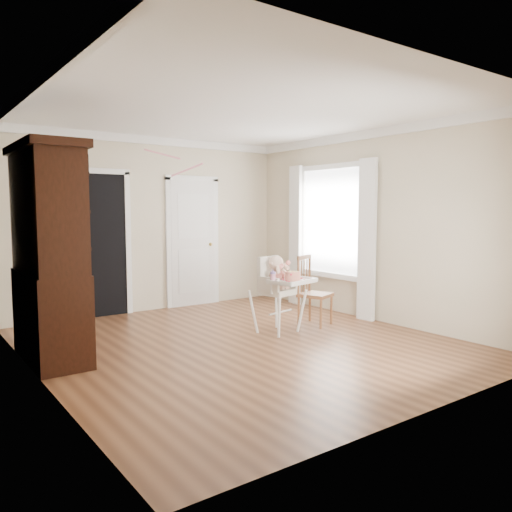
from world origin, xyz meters
TOP-DOWN VIEW (x-y plane):
  - floor at (0.00, 0.00)m, footprint 5.00×5.00m
  - ceiling at (0.00, 0.00)m, footprint 5.00×5.00m
  - wall_back at (0.00, 2.50)m, footprint 4.50×0.00m
  - wall_left at (-2.25, 0.00)m, footprint 0.00×5.00m
  - wall_right at (2.25, 0.00)m, footprint 0.00×5.00m
  - crown_molding at (0.00, 0.00)m, footprint 4.50×5.00m
  - doorway at (-0.90, 2.48)m, footprint 1.06×0.05m
  - closet_door at (0.70, 2.48)m, footprint 0.96×0.09m
  - window_right at (2.18, 0.80)m, footprint 0.13×1.84m
  - high_chair at (0.67, 0.18)m, footprint 0.70×0.81m
  - baby at (0.66, 0.21)m, footprint 0.32×0.24m
  - cake at (0.72, -0.04)m, footprint 0.25×0.25m
  - sippy_cup at (0.46, 0.02)m, footprint 0.07×0.07m
  - china_cabinet at (-1.99, 0.67)m, footprint 0.59×1.33m
  - dining_chair at (1.34, 0.24)m, footprint 0.50×0.50m
  - streamer at (-0.42, 1.22)m, footprint 0.35×0.38m

SIDE VIEW (x-z plane):
  - floor at x=0.00m, z-range 0.00..0.00m
  - dining_chair at x=1.34m, z-range -0.03..0.92m
  - high_chair at x=0.67m, z-range 0.12..1.12m
  - cake at x=0.72m, z-range 0.69..0.81m
  - sippy_cup at x=0.46m, z-range 0.68..0.84m
  - baby at x=0.66m, z-range 0.54..0.99m
  - closet_door at x=0.70m, z-range -0.04..2.09m
  - doorway at x=-0.90m, z-range 0.00..2.22m
  - china_cabinet at x=-1.99m, z-range 0.00..2.25m
  - window_right at x=2.18m, z-range 0.14..2.44m
  - wall_back at x=0.00m, z-range -0.90..3.60m
  - wall_left at x=-2.25m, z-range -1.15..3.85m
  - wall_right at x=2.25m, z-range -1.15..3.85m
  - streamer at x=-0.42m, z-range 2.22..2.37m
  - crown_molding at x=0.00m, z-range 2.58..2.70m
  - ceiling at x=0.00m, z-range 2.70..2.70m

